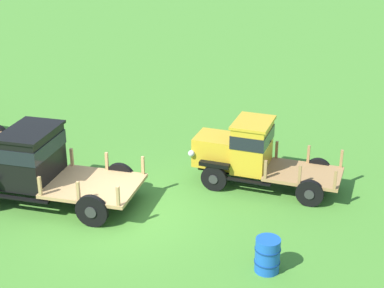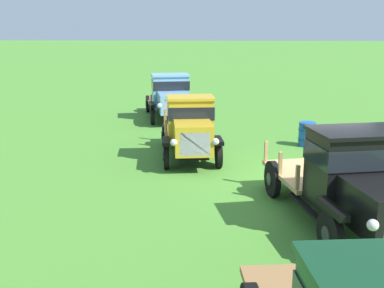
# 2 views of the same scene
# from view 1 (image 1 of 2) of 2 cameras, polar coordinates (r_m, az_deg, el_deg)

# --- Properties ---
(ground_plane) EXTENTS (240.00, 240.00, 0.00)m
(ground_plane) POSITION_cam_1_polar(r_m,az_deg,el_deg) (16.53, -6.71, -6.71)
(ground_plane) COLOR #47842D
(vintage_truck_second_in_line) EXTENTS (5.50, 3.12, 2.15)m
(vintage_truck_second_in_line) POSITION_cam_1_polar(r_m,az_deg,el_deg) (17.35, -15.50, -1.69)
(vintage_truck_second_in_line) COLOR black
(vintage_truck_second_in_line) RESTS_ON ground
(vintage_truck_midrow_center) EXTENTS (4.63, 2.22, 2.04)m
(vintage_truck_midrow_center) POSITION_cam_1_polar(r_m,az_deg,el_deg) (17.69, 5.52, -0.74)
(vintage_truck_midrow_center) COLOR black
(vintage_truck_midrow_center) RESTS_ON ground
(oil_drum_beside_row) EXTENTS (0.61, 0.61, 0.86)m
(oil_drum_beside_row) POSITION_cam_1_polar(r_m,az_deg,el_deg) (14.02, 7.33, -10.63)
(oil_drum_beside_row) COLOR #1951B2
(oil_drum_beside_row) RESTS_ON ground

